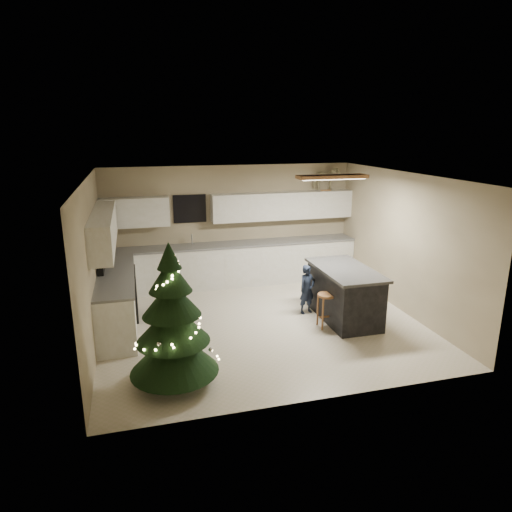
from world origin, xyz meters
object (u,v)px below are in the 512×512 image
(bar_stool, at_px, (327,302))
(rocking_horse, at_px, (326,179))
(island, at_px, (344,293))
(toddler, at_px, (307,289))
(christmas_tree, at_px, (173,327))

(bar_stool, height_order, rocking_horse, rocking_horse)
(bar_stool, relative_size, rocking_horse, 0.98)
(island, bearing_deg, rocking_horse, 75.29)
(toddler, relative_size, rocking_horse, 1.50)
(christmas_tree, height_order, rocking_horse, rocking_horse)
(island, distance_m, toddler, 0.69)
(bar_stool, distance_m, rocking_horse, 3.49)
(rocking_horse, bearing_deg, island, 159.19)
(island, bearing_deg, christmas_tree, -155.87)
(island, height_order, rocking_horse, rocking_horse)
(bar_stool, bearing_deg, toddler, 97.70)
(bar_stool, bearing_deg, island, 30.24)
(island, relative_size, toddler, 1.83)
(bar_stool, height_order, toddler, toddler)
(bar_stool, relative_size, toddler, 0.65)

